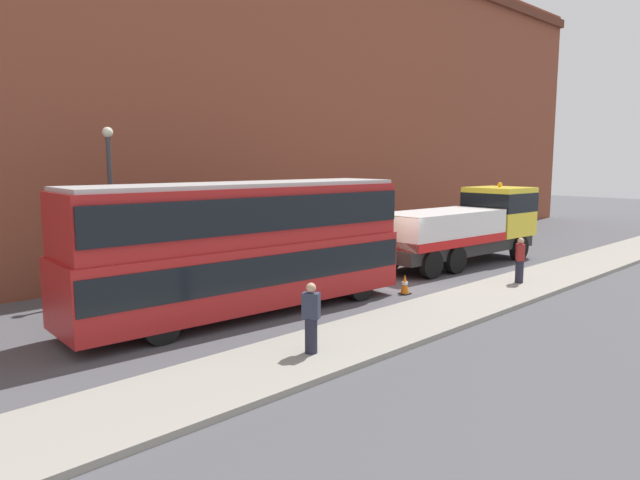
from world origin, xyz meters
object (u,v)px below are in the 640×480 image
object	(u,v)px
traffic_cone_near_bus	(405,285)
pedestrian_bystander	(520,261)
street_lamp	(111,197)
double_decker_bus	(245,243)
pedestrian_onlooker	(311,319)
recovery_tow_truck	(465,226)

from	to	relation	value
traffic_cone_near_bus	pedestrian_bystander	bearing A→B (deg)	-29.06
pedestrian_bystander	traffic_cone_near_bus	size ratio (longest dim) A/B	2.38
traffic_cone_near_bus	street_lamp	world-z (taller)	street_lamp
double_decker_bus	pedestrian_onlooker	distance (m)	4.73
pedestrian_bystander	street_lamp	distance (m)	14.93
pedestrian_bystander	traffic_cone_near_bus	xyz separation A→B (m)	(-4.06, 2.26, -0.64)
pedestrian_onlooker	street_lamp	bearing A→B (deg)	64.00
recovery_tow_truck	street_lamp	xyz separation A→B (m)	(-14.28, 5.06, 1.71)
pedestrian_onlooker	traffic_cone_near_bus	world-z (taller)	pedestrian_onlooker
recovery_tow_truck	double_decker_bus	bearing A→B (deg)	-176.41
double_decker_bus	pedestrian_onlooker	xyz separation A→B (m)	(-1.35, -4.36, -1.25)
pedestrian_bystander	traffic_cone_near_bus	distance (m)	4.69
recovery_tow_truck	traffic_cone_near_bus	distance (m)	7.15
street_lamp	pedestrian_bystander	bearing A→B (deg)	-38.19
pedestrian_bystander	double_decker_bus	bearing A→B (deg)	28.75
traffic_cone_near_bus	pedestrian_onlooker	bearing A→B (deg)	-160.05
pedestrian_onlooker	traffic_cone_near_bus	distance (m)	7.47
recovery_tow_truck	double_decker_bus	size ratio (longest dim) A/B	0.92
double_decker_bus	traffic_cone_near_bus	bearing A→B (deg)	-14.10
double_decker_bus	street_lamp	xyz separation A→B (m)	(-1.86, 5.03, 1.24)
pedestrian_bystander	traffic_cone_near_bus	world-z (taller)	pedestrian_bystander
recovery_tow_truck	pedestrian_bystander	bearing A→B (deg)	-120.16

